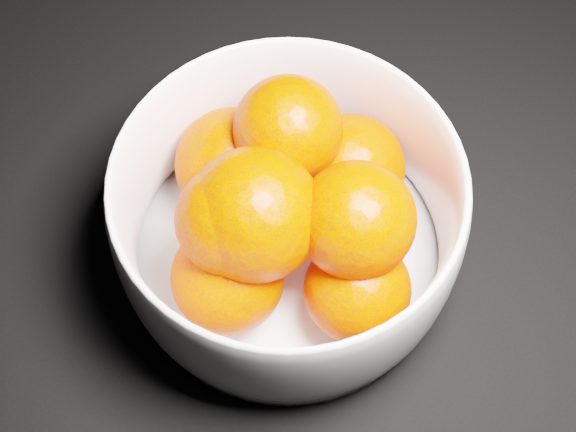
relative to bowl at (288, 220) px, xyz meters
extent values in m
cylinder|color=silver|center=(0.00, 0.00, -0.05)|extent=(0.21, 0.21, 0.01)
sphere|color=#F23300|center=(0.05, 0.03, -0.01)|extent=(0.08, 0.08, 0.08)
sphere|color=#F23300|center=(-0.02, 0.05, -0.01)|extent=(0.08, 0.08, 0.08)
sphere|color=#F23300|center=(-0.05, -0.03, -0.01)|extent=(0.07, 0.07, 0.07)
sphere|color=#F23300|center=(0.03, -0.06, -0.01)|extent=(0.07, 0.07, 0.07)
sphere|color=#F23300|center=(0.01, 0.04, 0.04)|extent=(0.07, 0.07, 0.07)
sphere|color=#F23300|center=(-0.04, -0.01, 0.04)|extent=(0.07, 0.07, 0.07)
sphere|color=#F23300|center=(0.03, -0.03, 0.04)|extent=(0.07, 0.07, 0.07)
sphere|color=#F23300|center=(-0.02, -0.01, 0.04)|extent=(0.08, 0.08, 0.08)
camera|label=1|loc=(-0.06, -0.24, 0.45)|focal=50.00mm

